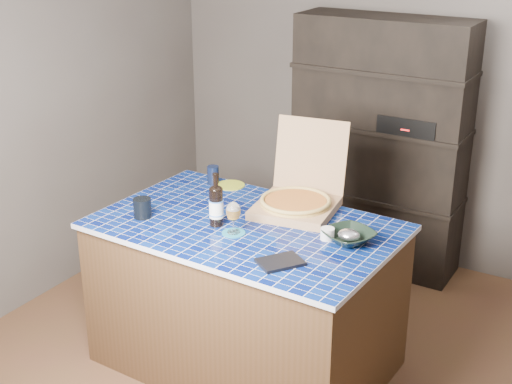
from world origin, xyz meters
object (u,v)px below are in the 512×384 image
Objects in this scene: pizza_box at (297,199)px; dvd_case at (280,262)px; mead_bottle at (216,205)px; bowl at (349,236)px; wine_glass at (233,212)px; kitchen_island at (246,295)px.

pizza_box is 0.66m from dvd_case.
bowl is at bearing 13.71° from mead_bottle.
pizza_box is 0.47m from wine_glass.
mead_bottle is 0.72m from bowl.
dvd_case is at bearing -23.07° from mead_bottle.
pizza_box is 2.76× the size of dvd_case.
mead_bottle is 1.73× the size of wine_glass.
mead_bottle is 0.14m from wine_glass.
kitchen_island is 6.59× the size of bowl.
dvd_case is (0.51, -0.22, -0.11)m from mead_bottle.
mead_bottle reaches higher than wine_glass.
wine_glass is 0.61m from bowl.
kitchen_island is at bearing 34.27° from mead_bottle.
bowl is (0.70, 0.17, -0.09)m from mead_bottle.
wine_glass is (0.14, -0.04, 0.01)m from mead_bottle.
pizza_box is at bearing 151.10° from bowl.
bowl is at bearing -37.36° from pizza_box.
kitchen_island is 0.58m from mead_bottle.
dvd_case is at bearing -24.91° from wine_glass.
wine_glass is at bearing -159.13° from bowl.
pizza_box is at bearing 66.95° from kitchen_island.
pizza_box is (0.15, 0.31, 0.50)m from kitchen_island.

